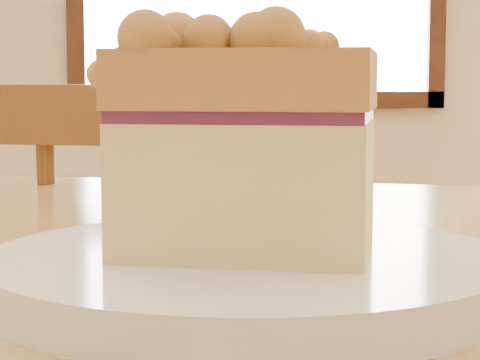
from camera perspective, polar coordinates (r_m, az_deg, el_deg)
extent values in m
cube|color=#361C0E|center=(4.37, 1.18, 4.89)|extent=(1.76, 0.06, 0.08)
cube|color=#AC8042|center=(0.51, 13.33, -7.08)|extent=(1.30, 1.06, 0.04)
cylinder|color=brown|center=(0.85, 3.54, -9.16)|extent=(0.03, 0.03, 0.42)
cube|color=brown|center=(0.86, -6.75, 3.97)|extent=(0.34, 0.14, 0.05)
cylinder|color=brown|center=(0.87, -1.33, -9.50)|extent=(0.02, 0.02, 0.37)
cylinder|color=brown|center=(0.89, -6.59, -9.15)|extent=(0.02, 0.02, 0.37)
cylinder|color=brown|center=(0.92, -11.54, -8.74)|extent=(0.02, 0.02, 0.37)
cylinder|color=white|center=(0.42, 0.43, -5.70)|extent=(0.23, 0.23, 0.02)
cylinder|color=white|center=(0.42, 0.43, -6.44)|extent=(0.16, 0.16, 0.01)
cube|color=#E4C881|center=(0.41, 0.44, -0.43)|extent=(0.13, 0.11, 0.06)
cube|color=#4F1632|center=(0.41, 0.44, 3.99)|extent=(0.12, 0.11, 0.01)
cube|color=#A66A34|center=(0.41, 0.44, 6.12)|extent=(0.13, 0.11, 0.03)
sphere|color=#A66A34|center=(0.43, -0.88, 8.34)|extent=(0.02, 0.02, 0.02)
sphere|color=#A66A34|center=(0.40, 2.96, 8.52)|extent=(0.02, 0.02, 0.02)
sphere|color=#A66A34|center=(0.43, 5.25, 8.35)|extent=(0.02, 0.02, 0.02)
sphere|color=#A66A34|center=(0.40, -0.20, 8.63)|extent=(0.03, 0.03, 0.03)
sphere|color=#A66A34|center=(0.44, -1.71, 8.09)|extent=(0.01, 0.01, 0.01)
sphere|color=#A66A34|center=(0.40, -4.97, 8.56)|extent=(0.02, 0.02, 0.02)
sphere|color=#A66A34|center=(0.38, -2.99, 8.47)|extent=(0.02, 0.02, 0.02)
sphere|color=#A66A34|center=(0.40, -2.18, 8.27)|extent=(0.01, 0.01, 0.01)
sphere|color=#A66A34|center=(0.39, 0.83, 8.61)|extent=(0.02, 0.02, 0.02)
sphere|color=#A66A34|center=(0.44, 2.34, 8.26)|extent=(0.02, 0.02, 0.02)
sphere|color=#A66A34|center=(0.44, 4.79, 8.11)|extent=(0.01, 0.01, 0.01)
sphere|color=#A66A34|center=(0.40, -1.00, 8.62)|extent=(0.03, 0.03, 0.03)
sphere|color=#A66A34|center=(0.42, 6.53, 8.47)|extent=(0.02, 0.02, 0.02)
sphere|color=#A66A34|center=(0.41, -6.12, 8.47)|extent=(0.02, 0.02, 0.02)
sphere|color=#A66A34|center=(0.39, -3.70, 8.30)|extent=(0.01, 0.01, 0.01)
sphere|color=#A66A34|center=(0.38, -1.94, 8.54)|extent=(0.02, 0.02, 0.02)
sphere|color=#A66A34|center=(0.42, 1.82, 8.48)|extent=(0.03, 0.03, 0.03)
sphere|color=#A66A34|center=(0.43, 6.92, 8.17)|extent=(0.02, 0.02, 0.02)
sphere|color=#A66A34|center=(0.44, -0.63, 8.11)|extent=(0.01, 0.01, 0.01)
sphere|color=#A66A34|center=(0.43, -3.46, 8.23)|extent=(0.02, 0.02, 0.02)
sphere|color=#A66A34|center=(0.41, -7.16, 5.03)|extent=(0.01, 0.01, 0.01)
sphere|color=#A66A34|center=(0.45, -6.26, 1.69)|extent=(0.01, 0.01, 0.01)
sphere|color=#A66A34|center=(0.40, -8.39, 2.87)|extent=(0.02, 0.02, 0.02)
sphere|color=#A66A34|center=(0.42, -6.96, 1.29)|extent=(0.01, 0.01, 0.01)
sphere|color=#A66A34|center=(0.42, -7.20, 7.09)|extent=(0.01, 0.01, 0.01)
sphere|color=#A66A34|center=(0.42, -6.76, 2.84)|extent=(0.01, 0.01, 0.01)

